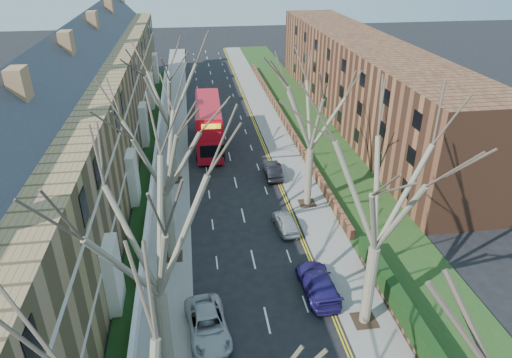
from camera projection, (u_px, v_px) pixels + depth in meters
name	position (u px, v px, depth m)	size (l,w,h in m)	color
pavement_left	(173.00, 138.00, 52.93)	(3.00, 102.00, 0.12)	slate
pavement_right	(275.00, 133.00, 54.47)	(3.00, 102.00, 0.12)	slate
terrace_left	(84.00, 120.00, 42.40)	(9.70, 78.00, 13.60)	olive
flats_right	(360.00, 79.00, 57.21)	(13.97, 54.00, 10.00)	brown
front_wall_left	(155.00, 164.00, 45.42)	(0.30, 78.00, 1.00)	white
grass_verge_right	(312.00, 130.00, 55.01)	(6.00, 102.00, 0.06)	#213814
tree_left_mid	(151.00, 219.00, 19.59)	(10.50, 10.50, 14.71)	brown
tree_left_far	(160.00, 138.00, 28.53)	(10.15, 10.15, 14.22)	brown
tree_left_dist	(166.00, 83.00, 38.94)	(10.50, 10.50, 14.71)	brown
tree_right_mid	(385.00, 180.00, 22.81)	(10.50, 10.50, 14.71)	brown
tree_right_far	(313.00, 101.00, 35.27)	(10.15, 10.15, 14.22)	brown
double_decker_bus	(209.00, 125.00, 49.97)	(3.23, 11.83, 4.89)	#A90C19
car_left_far	(208.00, 325.00, 26.07)	(2.23, 4.85, 1.35)	#A8A9AE
car_right_near	(318.00, 283.00, 29.24)	(2.02, 4.97, 1.44)	navy
car_right_mid	(286.00, 222.00, 35.81)	(1.51, 3.76, 1.28)	#9DA0A5
car_right_far	(273.00, 170.00, 44.02)	(1.45, 4.15, 1.37)	black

